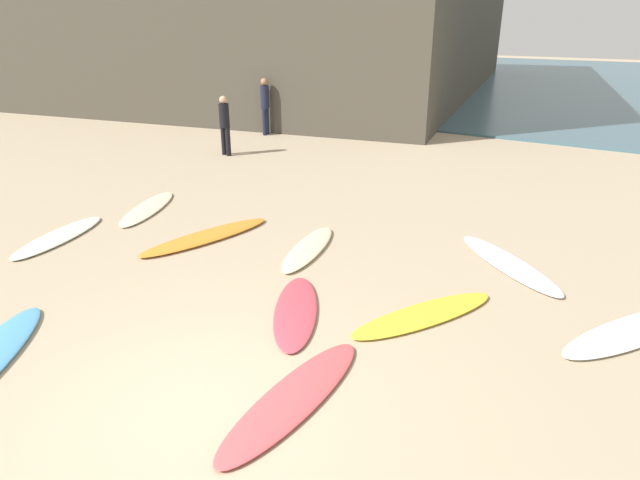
# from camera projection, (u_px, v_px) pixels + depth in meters

# --- Properties ---
(ground_plane) EXTENTS (120.00, 120.00, 0.00)m
(ground_plane) POSITION_uv_depth(u_px,v_px,m) (190.00, 414.00, 5.25)
(ground_plane) COLOR tan
(ocean_water) EXTENTS (120.00, 40.00, 0.08)m
(ocean_water) POSITION_uv_depth(u_px,v_px,m) (609.00, 83.00, 32.48)
(ocean_water) COLOR #426675
(ocean_water) RESTS_ON ground_plane
(coastal_headland) EXTENTS (31.83, 32.41, 8.97)m
(coastal_headland) POSITION_uv_depth(u_px,v_px,m) (245.00, 3.00, 31.27)
(coastal_headland) COLOR #474238
(coastal_headland) RESTS_ON ground_plane
(surfboard_0) EXTENTS (0.96, 2.10, 0.09)m
(surfboard_0) POSITION_uv_depth(u_px,v_px,m) (308.00, 248.00, 8.96)
(surfboard_0) COLOR #F0EDBD
(surfboard_0) RESTS_ON ground_plane
(surfboard_1) EXTENTS (0.57, 2.27, 0.07)m
(surfboard_1) POSITION_uv_depth(u_px,v_px,m) (294.00, 397.00, 5.43)
(surfboard_1) COLOR #E35155
(surfboard_1) RESTS_ON ground_plane
(surfboard_2) EXTENTS (2.21, 1.97, 0.08)m
(surfboard_2) POSITION_uv_depth(u_px,v_px,m) (508.00, 263.00, 8.42)
(surfboard_2) COLOR white
(surfboard_2) RESTS_ON ground_plane
(surfboard_3) EXTENTS (1.69, 2.36, 0.07)m
(surfboard_3) POSITION_uv_depth(u_px,v_px,m) (633.00, 331.00, 6.58)
(surfboard_3) COLOR white
(surfboard_3) RESTS_ON ground_plane
(surfboard_5) EXTENTS (1.18, 2.22, 0.07)m
(surfboard_5) POSITION_uv_depth(u_px,v_px,m) (59.00, 237.00, 9.47)
(surfboard_5) COLOR silver
(surfboard_5) RESTS_ON ground_plane
(surfboard_6) EXTENTS (1.51, 2.23, 0.07)m
(surfboard_6) POSITION_uv_depth(u_px,v_px,m) (424.00, 315.00, 6.95)
(surfboard_6) COLOR yellow
(surfboard_6) RESTS_ON ground_plane
(surfboard_7) EXTENTS (1.14, 2.63, 0.09)m
(surfboard_7) POSITION_uv_depth(u_px,v_px,m) (206.00, 236.00, 9.45)
(surfboard_7) COLOR orange
(surfboard_7) RESTS_ON ground_plane
(surfboard_8) EXTENTS (1.45, 2.25, 0.07)m
(surfboard_8) POSITION_uv_depth(u_px,v_px,m) (148.00, 208.00, 10.89)
(surfboard_8) COLOR beige
(surfboard_8) RESTS_ON ground_plane
(surfboard_9) EXTENTS (1.48, 1.97, 0.07)m
(surfboard_9) POSITION_uv_depth(u_px,v_px,m) (296.00, 311.00, 7.05)
(surfboard_9) COLOR #D44756
(surfboard_9) RESTS_ON ground_plane
(beachgoer_near) EXTENTS (0.34, 0.33, 1.64)m
(beachgoer_near) POSITION_uv_depth(u_px,v_px,m) (225.00, 123.00, 15.00)
(beachgoer_near) COLOR black
(beachgoer_near) RESTS_ON ground_plane
(beachgoer_mid) EXTENTS (0.33, 0.34, 1.83)m
(beachgoer_mid) POSITION_uv_depth(u_px,v_px,m) (265.00, 103.00, 17.70)
(beachgoer_mid) COLOR #191E33
(beachgoer_mid) RESTS_ON ground_plane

